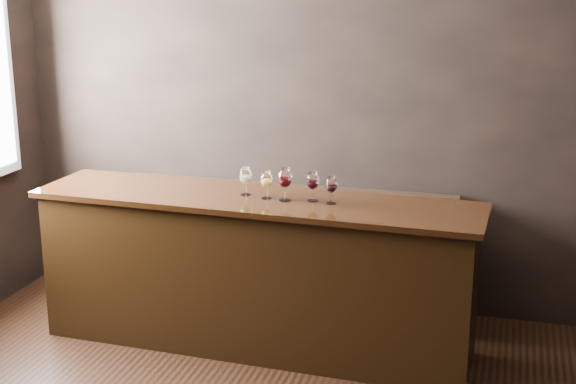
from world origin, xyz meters
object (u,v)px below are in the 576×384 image
(glass_red_a, at_px, (285,179))
(glass_amber, at_px, (266,180))
(glass_red_c, at_px, (331,185))
(glass_white, at_px, (245,176))
(back_bar_shelf, at_px, (282,249))
(bar_counter, at_px, (256,275))
(glass_red_b, at_px, (313,182))

(glass_red_a, bearing_deg, glass_amber, 173.08)
(glass_red_c, bearing_deg, glass_white, 175.81)
(glass_white, xyz_separation_m, glass_amber, (0.15, -0.04, -0.00))
(glass_red_c, bearing_deg, glass_amber, 179.88)
(back_bar_shelf, relative_size, glass_red_a, 11.86)
(bar_counter, relative_size, glass_red_b, 15.18)
(bar_counter, height_order, back_bar_shelf, bar_counter)
(glass_red_b, bearing_deg, glass_red_a, -166.94)
(back_bar_shelf, distance_m, glass_red_a, 0.99)
(bar_counter, distance_m, glass_red_a, 0.69)
(glass_white, relative_size, glass_red_a, 0.87)
(bar_counter, bearing_deg, glass_white, 155.63)
(glass_red_a, distance_m, glass_red_c, 0.29)
(back_bar_shelf, bearing_deg, glass_amber, -81.76)
(glass_white, bearing_deg, glass_red_a, -11.39)
(glass_red_a, height_order, glass_red_b, glass_red_a)
(glass_amber, bearing_deg, glass_white, 165.06)
(glass_white, relative_size, glass_amber, 1.04)
(back_bar_shelf, bearing_deg, glass_white, -95.48)
(glass_red_a, relative_size, glass_red_b, 1.14)
(bar_counter, height_order, glass_white, glass_white)
(bar_counter, distance_m, glass_red_b, 0.74)
(glass_amber, bearing_deg, bar_counter, 177.39)
(glass_red_c, bearing_deg, back_bar_shelf, 128.01)
(glass_white, distance_m, glass_red_a, 0.28)
(glass_red_b, relative_size, glass_red_c, 1.08)
(glass_amber, height_order, glass_red_b, glass_red_b)
(back_bar_shelf, distance_m, glass_red_b, 1.00)
(glass_red_a, distance_m, glass_red_b, 0.17)
(glass_amber, bearing_deg, glass_red_b, 4.65)
(back_bar_shelf, relative_size, glass_amber, 14.21)
(glass_red_c, bearing_deg, bar_counter, 179.49)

